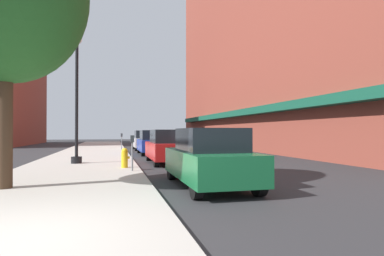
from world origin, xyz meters
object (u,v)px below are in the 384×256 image
car_red (168,147)px  car_white (144,140)px  lamppost (77,96)px  parking_meter_near (122,139)px  fire_hydrant (125,158)px  car_green (209,158)px  car_blue (152,143)px  parking_meter_far (132,148)px

car_red → car_white: size_ratio=1.00×
lamppost → parking_meter_near: 11.01m
fire_hydrant → car_green: 4.98m
car_blue → lamppost: bearing=-122.9°
car_green → car_red: bearing=90.4°
parking_meter_near → car_blue: (1.95, -4.00, -0.14)m
parking_meter_far → car_red: (1.95, 3.64, -0.14)m
parking_meter_near → parking_meter_far: size_ratio=1.00×
fire_hydrant → parking_meter_far: 1.24m
car_green → car_blue: 13.33m
fire_hydrant → car_blue: 9.14m
parking_meter_near → car_red: 10.56m
fire_hydrant → car_blue: car_blue is taller
car_blue → car_white: bearing=90.2°
parking_meter_far → car_blue: (1.95, 10.02, -0.14)m
parking_meter_near → car_white: (1.95, 1.76, -0.14)m
fire_hydrant → car_blue: size_ratio=0.18×
fire_hydrant → car_red: (2.18, 2.50, 0.29)m
car_green → fire_hydrant: bearing=116.5°
parking_meter_near → car_white: 2.63m
car_green → car_red: (0.00, 6.96, 0.00)m
car_blue → parking_meter_near: bearing=116.2°
car_white → car_red: bearing=-91.7°
car_green → car_blue: same height
parking_meter_far → car_red: bearing=61.8°
car_blue → car_white: same height
car_green → lamppost: bearing=122.4°
fire_hydrant → car_green: car_green is taller
fire_hydrant → car_green: bearing=-63.9°
fire_hydrant → car_blue: bearing=76.2°
parking_meter_far → lamppost: bearing=123.5°
fire_hydrant → car_white: bearing=81.5°
parking_meter_near → car_white: car_white is taller
car_blue → car_red: bearing=-89.8°
parking_meter_near → parking_meter_far: bearing=-90.0°
parking_meter_far → car_white: bearing=83.0°
fire_hydrant → parking_meter_near: (0.23, 12.87, 0.43)m
car_green → car_red: size_ratio=1.00×
lamppost → car_red: (4.25, 0.15, -2.39)m
fire_hydrant → parking_meter_near: size_ratio=0.60×
car_red → car_green: bearing=-88.1°
parking_meter_near → lamppost: bearing=-102.3°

